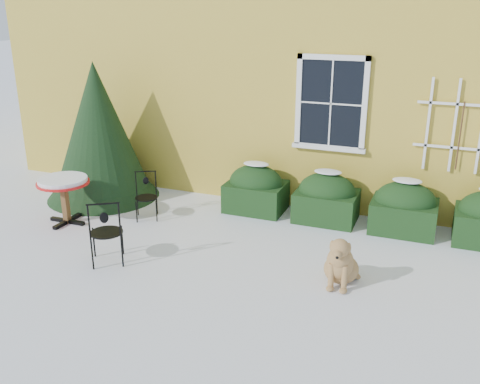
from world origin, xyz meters
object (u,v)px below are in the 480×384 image
at_px(dog, 341,264).
at_px(patio_chair_near, 106,232).
at_px(bistro_table, 63,186).
at_px(evergreen_shrub, 100,144).
at_px(patio_chair_far, 146,196).

bearing_deg(dog, patio_chair_near, -171.56).
distance_m(bistro_table, dog, 4.85).
bearing_deg(evergreen_shrub, patio_chair_near, -53.72).
distance_m(evergreen_shrub, bistro_table, 1.44).
xyz_separation_m(patio_chair_far, dog, (3.66, -1.12, -0.11)).
bearing_deg(dog, patio_chair_far, 160.72).
relative_size(evergreen_shrub, patio_chair_near, 2.61).
xyz_separation_m(evergreen_shrub, patio_chair_near, (1.75, -2.39, -0.55)).
relative_size(patio_chair_near, dog, 1.18).
distance_m(patio_chair_near, patio_chair_far, 1.78).
relative_size(evergreen_shrub, patio_chair_far, 3.17).
bearing_deg(bistro_table, patio_chair_far, 31.76).
relative_size(bistro_table, dog, 1.04).
bearing_deg(patio_chair_far, patio_chair_near, -106.25).
xyz_separation_m(bistro_table, dog, (4.82, -0.40, -0.38)).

